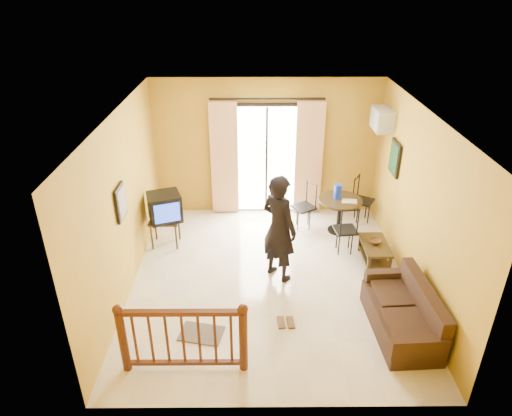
{
  "coord_description": "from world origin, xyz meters",
  "views": [
    {
      "loc": [
        -0.27,
        -6.17,
        4.57
      ],
      "look_at": [
        -0.23,
        0.2,
        1.24
      ],
      "focal_mm": 32.0,
      "sensor_mm": 36.0,
      "label": 1
    }
  ],
  "objects_px": {
    "television": "(165,207)",
    "standing_person": "(279,228)",
    "coffee_table": "(375,250)",
    "dining_table": "(340,206)",
    "sofa": "(405,315)"
  },
  "relations": [
    {
      "from": "sofa",
      "to": "dining_table",
      "type": "bearing_deg",
      "value": 96.02
    },
    {
      "from": "dining_table",
      "to": "standing_person",
      "type": "bearing_deg",
      "value": -130.41
    },
    {
      "from": "television",
      "to": "standing_person",
      "type": "relative_size",
      "value": 0.38
    },
    {
      "from": "dining_table",
      "to": "coffee_table",
      "type": "height_order",
      "value": "dining_table"
    },
    {
      "from": "sofa",
      "to": "standing_person",
      "type": "bearing_deg",
      "value": 138.79
    },
    {
      "from": "television",
      "to": "sofa",
      "type": "height_order",
      "value": "television"
    },
    {
      "from": "dining_table",
      "to": "standing_person",
      "type": "xyz_separation_m",
      "value": [
        -1.26,
        -1.48,
        0.37
      ]
    },
    {
      "from": "television",
      "to": "standing_person",
      "type": "xyz_separation_m",
      "value": [
        2.01,
        -1.0,
        0.13
      ]
    },
    {
      "from": "television",
      "to": "dining_table",
      "type": "distance_m",
      "value": 3.31
    },
    {
      "from": "coffee_table",
      "to": "dining_table",
      "type": "bearing_deg",
      "value": 112.96
    },
    {
      "from": "sofa",
      "to": "standing_person",
      "type": "distance_m",
      "value": 2.26
    },
    {
      "from": "television",
      "to": "sofa",
      "type": "distance_m",
      "value": 4.42
    },
    {
      "from": "coffee_table",
      "to": "standing_person",
      "type": "distance_m",
      "value": 1.88
    },
    {
      "from": "television",
      "to": "coffee_table",
      "type": "xyz_separation_m",
      "value": [
        3.72,
        -0.59,
        -0.55
      ]
    },
    {
      "from": "television",
      "to": "dining_table",
      "type": "height_order",
      "value": "television"
    }
  ]
}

